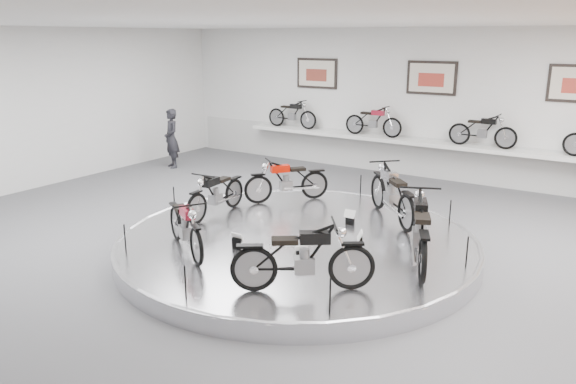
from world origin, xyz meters
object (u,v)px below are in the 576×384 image
Objects in this scene: bike_c at (287,180)px; bike_f at (303,257)px; bike_b at (392,193)px; bike_e at (185,225)px; display_platform at (297,244)px; bike_d at (216,193)px; shelf at (424,143)px; bike_a at (420,229)px; visitor at (172,138)px.

bike_c is 4.46m from bike_f.
bike_c is (-2.40, -0.05, -0.07)m from bike_b.
bike_f is (2.39, -0.20, 0.04)m from bike_e.
bike_b is 1.15× the size of bike_c.
bike_d is at bearing 175.44° from display_platform.
bike_d is (-2.00, -6.24, -0.24)m from shelf.
bike_a is at bearing 84.02° from bike_d.
visitor is at bearing 150.75° from display_platform.
bike_b is 1.17× the size of bike_d.
visitor reaches higher than bike_a.
bike_f reaches higher than bike_e.
bike_f is (1.25, -8.24, -0.19)m from shelf.
bike_d reaches higher than display_platform.
bike_a is 2.11m from bike_f.
visitor is at bearing -131.37° from bike_d.
bike_b reaches higher than bike_f.
bike_e reaches higher than display_platform.
bike_a is 1.10× the size of visitor.
bike_a is at bearing 103.69° from bike_c.
visitor is at bearing 167.58° from bike_e.
bike_f is (0.22, -3.65, -0.04)m from bike_b.
bike_d is 0.99× the size of bike_e.
display_platform is at bearing 77.29° from bike_c.
shelf is 8.12m from bike_e.
bike_b is at bearing 58.01° from bike_f.
bike_c is at bearing 90.50° from bike_f.
bike_f is at bearing 75.52° from bike_c.
visitor reaches higher than shelf.
bike_d is at bearing 74.16° from bike_b.
bike_a is 1.03× the size of bike_b.
bike_b is 7.98m from visitor.
bike_b is at bearing 114.69° from bike_d.
shelf is at bearing 158.24° from bike_d.
bike_b is at bearing -77.38° from shelf.
bike_a is 9.72m from visitor.
bike_a is (2.26, -6.39, -0.14)m from shelf.
display_platform is 2.09m from bike_e.
bike_f reaches higher than bike_c.
visitor is (-6.72, -2.64, -0.13)m from shelf.
visitor is at bearing 31.35° from bike_b.
bike_f is at bearing 26.82° from bike_e.
shelf is 6.39× the size of bike_f.
display_platform is 6.46m from shelf.
shelf is at bearing 49.29° from visitor.
bike_f is (3.25, -2.00, 0.04)m from bike_d.
bike_f is 9.74m from visitor.
bike_c reaches higher than bike_e.
bike_a reaches higher than bike_c.
bike_f is (-1.01, -1.85, -0.05)m from bike_a.
bike_b is 2.40m from bike_c.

